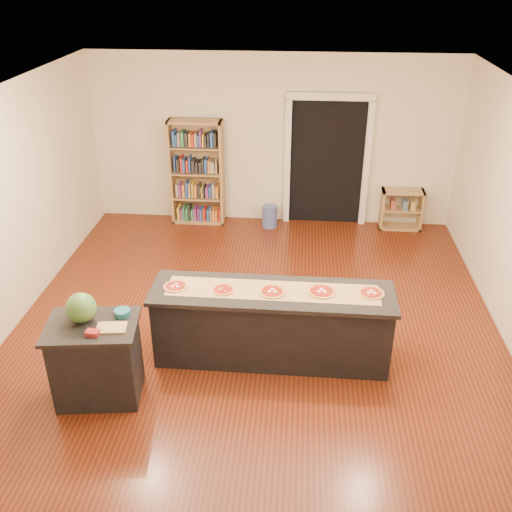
# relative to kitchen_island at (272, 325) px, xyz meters

# --- Properties ---
(room) EXTENTS (6.00, 7.00, 2.80)m
(room) POSITION_rel_kitchen_island_xyz_m (-0.23, 0.37, 0.96)
(room) COLOR beige
(room) RESTS_ON ground
(doorway) EXTENTS (1.40, 0.09, 2.21)m
(doorway) POSITION_rel_kitchen_island_xyz_m (0.67, 3.84, 0.76)
(doorway) COLOR black
(doorway) RESTS_ON room
(kitchen_island) EXTENTS (2.66, 0.72, 0.88)m
(kitchen_island) POSITION_rel_kitchen_island_xyz_m (0.00, 0.00, 0.00)
(kitchen_island) COLOR black
(kitchen_island) RESTS_ON ground
(side_counter) EXTENTS (0.90, 0.66, 0.89)m
(side_counter) POSITION_rel_kitchen_island_xyz_m (-1.74, -0.79, 0.01)
(side_counter) COLOR black
(side_counter) RESTS_ON ground
(bookshelf) EXTENTS (0.88, 0.31, 1.77)m
(bookshelf) POSITION_rel_kitchen_island_xyz_m (-1.48, 3.67, 0.44)
(bookshelf) COLOR tan
(bookshelf) RESTS_ON ground
(low_shelf) EXTENTS (0.68, 0.29, 0.68)m
(low_shelf) POSITION_rel_kitchen_island_xyz_m (1.95, 3.68, -0.10)
(low_shelf) COLOR tan
(low_shelf) RESTS_ON ground
(waste_bin) EXTENTS (0.26, 0.26, 0.38)m
(waste_bin) POSITION_rel_kitchen_island_xyz_m (-0.24, 3.55, -0.25)
(waste_bin) COLOR #485AA2
(waste_bin) RESTS_ON ground
(kraft_paper) EXTENTS (2.31, 0.43, 0.00)m
(kraft_paper) POSITION_rel_kitchen_island_xyz_m (0.00, 0.02, 0.44)
(kraft_paper) COLOR #A08052
(kraft_paper) RESTS_ON kitchen_island
(watermelon) EXTENTS (0.30, 0.30, 0.30)m
(watermelon) POSITION_rel_kitchen_island_xyz_m (-1.84, -0.73, 0.60)
(watermelon) COLOR #144214
(watermelon) RESTS_ON side_counter
(cutting_board) EXTENTS (0.31, 0.23, 0.02)m
(cutting_board) POSITION_rel_kitchen_island_xyz_m (-1.52, -0.84, 0.46)
(cutting_board) COLOR tan
(cutting_board) RESTS_ON side_counter
(package_red) EXTENTS (0.13, 0.10, 0.04)m
(package_red) POSITION_rel_kitchen_island_xyz_m (-1.67, -0.95, 0.47)
(package_red) COLOR maroon
(package_red) RESTS_ON side_counter
(package_teal) EXTENTS (0.16, 0.16, 0.06)m
(package_teal) POSITION_rel_kitchen_island_xyz_m (-1.48, -0.60, 0.48)
(package_teal) COLOR #195966
(package_teal) RESTS_ON side_counter
(pizza_a) EXTENTS (0.26, 0.26, 0.02)m
(pizza_a) POSITION_rel_kitchen_island_xyz_m (-1.06, -0.00, 0.45)
(pizza_a) COLOR tan
(pizza_a) RESTS_ON kitchen_island
(pizza_b) EXTENTS (0.24, 0.24, 0.02)m
(pizza_b) POSITION_rel_kitchen_island_xyz_m (-0.53, -0.03, 0.45)
(pizza_b) COLOR tan
(pizza_b) RESTS_ON kitchen_island
(pizza_c) EXTENTS (0.28, 0.28, 0.02)m
(pizza_c) POSITION_rel_kitchen_island_xyz_m (-0.00, -0.02, 0.45)
(pizza_c) COLOR tan
(pizza_c) RESTS_ON kitchen_island
(pizza_d) EXTENTS (0.30, 0.30, 0.02)m
(pizza_d) POSITION_rel_kitchen_island_xyz_m (0.53, 0.02, 0.45)
(pizza_d) COLOR tan
(pizza_d) RESTS_ON kitchen_island
(pizza_e) EXTENTS (0.28, 0.28, 0.02)m
(pizza_e) POSITION_rel_kitchen_island_xyz_m (1.06, 0.04, 0.45)
(pizza_e) COLOR tan
(pizza_e) RESTS_ON kitchen_island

